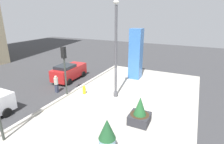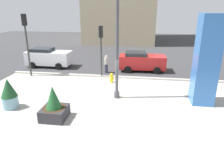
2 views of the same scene
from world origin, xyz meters
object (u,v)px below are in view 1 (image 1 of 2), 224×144
potted_plant_mid_plaza (140,113)px  fire_hydrant (84,90)px  lamp_post (116,53)px  potted_plant_by_pillar (107,135)px  art_pillar_blue (136,54)px  car_far_lane (69,72)px  traffic_light_corner (64,63)px  pedestrian_on_sidewalk (56,83)px

potted_plant_mid_plaza → fire_hydrant: size_ratio=2.41×
lamp_post → fire_hydrant: 4.32m
potted_plant_by_pillar → art_pillar_blue: bearing=11.6°
fire_hydrant → car_far_lane: size_ratio=0.18×
fire_hydrant → traffic_light_corner: traffic_light_corner is taller
traffic_light_corner → potted_plant_mid_plaza: bearing=-99.9°
potted_plant_mid_plaza → traffic_light_corner: size_ratio=0.43×
lamp_post → car_far_lane: bearing=75.8°
potted_plant_mid_plaza → car_far_lane: size_ratio=0.44×
pedestrian_on_sidewalk → art_pillar_blue: bearing=-36.8°
lamp_post → pedestrian_on_sidewalk: size_ratio=4.83×
art_pillar_blue → pedestrian_on_sidewalk: size_ratio=3.35×
art_pillar_blue → fire_hydrant: bearing=155.9°
pedestrian_on_sidewalk → potted_plant_by_pillar: bearing=-121.0°
traffic_light_corner → pedestrian_on_sidewalk: 2.37m
traffic_light_corner → car_far_lane: 4.45m
art_pillar_blue → fire_hydrant: (-5.85, 2.62, -2.25)m
potted_plant_by_pillar → traffic_light_corner: size_ratio=0.42×
lamp_post → potted_plant_mid_plaza: bearing=-134.1°
lamp_post → traffic_light_corner: (-1.71, 3.75, -0.84)m
art_pillar_blue → car_far_lane: art_pillar_blue is taller
fire_hydrant → pedestrian_on_sidewalk: 2.54m
potted_plant_by_pillar → pedestrian_on_sidewalk: (4.35, 7.25, -0.03)m
pedestrian_on_sidewalk → car_far_lane: bearing=18.8°
art_pillar_blue → traffic_light_corner: (-6.85, 3.71, 0.23)m
fire_hydrant → art_pillar_blue: bearing=-24.1°
art_pillar_blue → potted_plant_mid_plaza: size_ratio=2.90×
pedestrian_on_sidewalk → traffic_light_corner: bearing=-98.7°
lamp_post → art_pillar_blue: size_ratio=1.44×
art_pillar_blue → potted_plant_mid_plaza: art_pillar_blue is taller
potted_plant_mid_plaza → fire_hydrant: bearing=69.0°
traffic_light_corner → car_far_lane: traffic_light_corner is taller
potted_plant_mid_plaza → lamp_post: bearing=45.9°
car_far_lane → lamp_post: bearing=-104.2°
fire_hydrant → traffic_light_corner: (-0.99, 1.08, 2.48)m
art_pillar_blue → traffic_light_corner: art_pillar_blue is taller
traffic_light_corner → pedestrian_on_sidewalk: traffic_light_corner is taller
potted_plant_by_pillar → traffic_light_corner: (4.16, 5.97, 1.96)m
potted_plant_mid_plaza → traffic_light_corner: traffic_light_corner is taller
art_pillar_blue → traffic_light_corner: size_ratio=1.25×
lamp_post → traffic_light_corner: 4.21m
pedestrian_on_sidewalk → lamp_post: bearing=-73.2°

